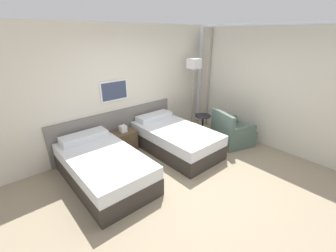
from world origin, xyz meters
The scene contains 9 objects.
ground_plane centered at (0.00, 0.00, 0.00)m, with size 16.00×16.00×0.00m, color gray.
wall_headboard centered at (-0.02, 2.13, 1.29)m, with size 10.00×0.10×2.70m.
wall_window centered at (2.39, -0.09, 1.34)m, with size 0.21×4.61×2.70m.
bed_near_door centered at (-1.22, 1.08, 0.28)m, with size 1.11×2.01×0.68m.
bed_near_window centered at (0.53, 1.08, 0.28)m, with size 1.11×2.01×0.68m.
nightstand centered at (-0.34, 1.83, 0.24)m, with size 0.51×0.39×0.60m.
floor_lamp centered at (1.77, 1.72, 1.65)m, with size 0.28×0.28×1.90m.
side_table centered at (1.51, 1.11, 0.41)m, with size 0.40×0.40×0.61m.
armchair centered at (1.79, 0.43, 0.26)m, with size 0.98×1.00×0.83m.
Camera 1 is at (-2.60, -2.27, 2.51)m, focal length 24.00 mm.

